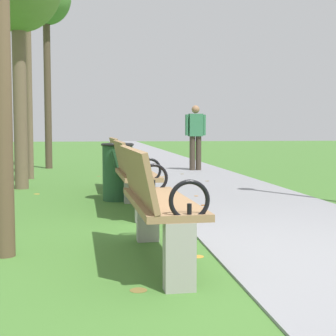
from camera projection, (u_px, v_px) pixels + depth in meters
name	position (u px, v px, depth m)	size (l,w,h in m)	color
ground_plane	(216.00, 259.00, 4.06)	(80.00, 80.00, 0.00)	#42722D
paved_walkway	(146.00, 153.00, 22.00)	(2.29, 44.00, 0.02)	gray
park_bench_1	(154.00, 201.00, 3.95)	(0.53, 1.62, 0.90)	#93704C
park_bench_2	(133.00, 174.00, 6.36)	(0.52, 1.61, 0.90)	#93704C
park_bench_3	(124.00, 162.00, 8.50)	(0.53, 1.62, 0.90)	#93704C
tree_5	(46.00, 2.00, 13.17)	(1.30, 1.30, 5.21)	#4C3D2D
pedestrian_walking	(195.00, 134.00, 12.64)	(0.53, 0.24, 1.62)	#3D3328
trash_bin	(118.00, 172.00, 7.41)	(0.48, 0.48, 0.84)	#234C2D
scattered_leaves	(184.00, 206.00, 6.75)	(4.00, 8.74, 0.02)	brown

